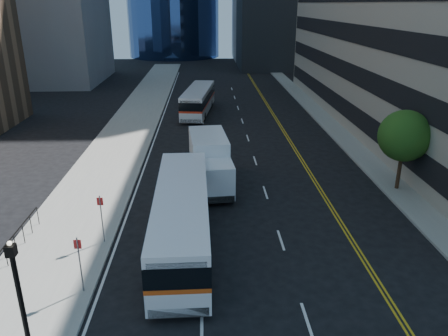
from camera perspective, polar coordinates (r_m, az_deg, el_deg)
name	(u,v)px	position (r m, az deg, el deg)	size (l,w,h in m)	color
ground	(277,262)	(20.95, 6.97, -12.10)	(160.00, 160.00, 0.00)	black
sidewalk_west	(133,124)	(44.40, -11.85, 5.64)	(5.00, 90.00, 0.15)	gray
sidewalk_east	(327,122)	(45.48, 13.30, 5.88)	(2.00, 90.00, 0.15)	gray
street_tree	(404,136)	(29.16, 22.50, 3.89)	(3.20, 3.20, 5.10)	#332114
lamp_post	(21,301)	(15.35, -24.99, -15.51)	(0.28, 0.28, 4.56)	black
bus_front	(182,217)	(21.36, -5.52, -6.37)	(2.72, 11.48, 2.95)	white
bus_rear	(198,100)	(47.85, -3.38, 8.87)	(3.71, 10.83, 2.74)	silver
box_truck	(210,161)	(28.32, -1.86, 0.90)	(2.89, 6.90, 3.22)	white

